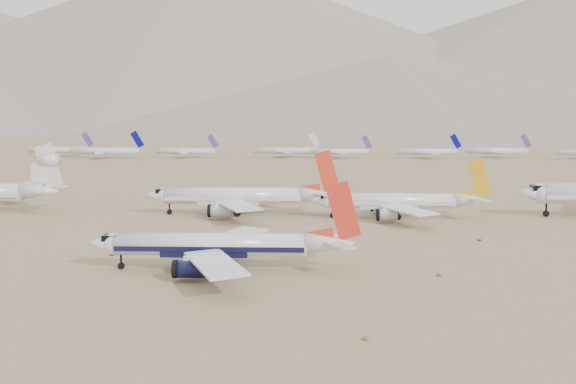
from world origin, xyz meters
name	(u,v)px	position (x,y,z in m)	size (l,w,h in m)	color
ground	(280,277)	(0.00, 0.00, 0.00)	(7000.00, 7000.00, 0.00)	olive
main_airliner	(222,246)	(-9.45, 4.24, 3.99)	(41.09, 40.13, 14.50)	silver
row2_gold_tail	(399,202)	(25.93, 59.76, 4.10)	(41.14, 40.23, 14.65)	silver
row2_orange_tail	(241,197)	(-13.09, 64.08, 4.63)	(46.24, 45.24, 16.50)	silver
distant_storage_row	(337,151)	(20.20, 306.95, 4.44)	(566.01, 58.47, 16.18)	silver
mountain_range	(337,57)	(70.18, 1648.01, 190.32)	(7354.00, 3024.00, 470.00)	slate
desert_scrub	(39,323)	(-26.91, -24.06, 0.28)	(219.83, 121.67, 0.63)	brown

